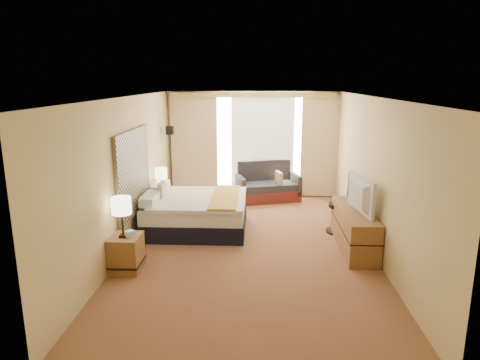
{
  "coord_description": "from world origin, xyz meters",
  "views": [
    {
      "loc": [
        0.16,
        -7.12,
        2.88
      ],
      "look_at": [
        -0.18,
        0.4,
        1.11
      ],
      "focal_mm": 32.0,
      "sensor_mm": 36.0,
      "label": 1
    }
  ],
  "objects_px": {
    "loveseat": "(267,187)",
    "lamp_left": "(121,207)",
    "media_dresser": "(354,229)",
    "floor_lamp": "(171,149)",
    "nightstand_left": "(126,253)",
    "lamp_right": "(161,174)",
    "bed": "(196,212)",
    "desk_chair": "(345,207)",
    "television": "(355,194)",
    "nightstand_right": "(162,206)"
  },
  "relations": [
    {
      "from": "nightstand_right",
      "to": "lamp_left",
      "type": "relative_size",
      "value": 0.88
    },
    {
      "from": "media_dresser",
      "to": "bed",
      "type": "distance_m",
      "value": 3.01
    },
    {
      "from": "nightstand_right",
      "to": "loveseat",
      "type": "bearing_deg",
      "value": 35.33
    },
    {
      "from": "media_dresser",
      "to": "nightstand_right",
      "type": "bearing_deg",
      "value": 158.6
    },
    {
      "from": "nightstand_right",
      "to": "television",
      "type": "distance_m",
      "value": 4.04
    },
    {
      "from": "media_dresser",
      "to": "lamp_right",
      "type": "bearing_deg",
      "value": 158.3
    },
    {
      "from": "floor_lamp",
      "to": "lamp_right",
      "type": "relative_size",
      "value": 3.39
    },
    {
      "from": "nightstand_left",
      "to": "bed",
      "type": "relative_size",
      "value": 0.29
    },
    {
      "from": "lamp_left",
      "to": "television",
      "type": "xyz_separation_m",
      "value": [
        3.66,
        0.97,
        -0.03
      ]
    },
    {
      "from": "desk_chair",
      "to": "television",
      "type": "distance_m",
      "value": 1.05
    },
    {
      "from": "desk_chair",
      "to": "loveseat",
      "type": "bearing_deg",
      "value": 115.51
    },
    {
      "from": "media_dresser",
      "to": "lamp_left",
      "type": "height_order",
      "value": "lamp_left"
    },
    {
      "from": "lamp_left",
      "to": "bed",
      "type": "bearing_deg",
      "value": 67.06
    },
    {
      "from": "floor_lamp",
      "to": "desk_chair",
      "type": "bearing_deg",
      "value": -27.03
    },
    {
      "from": "lamp_left",
      "to": "television",
      "type": "bearing_deg",
      "value": 14.83
    },
    {
      "from": "nightstand_right",
      "to": "lamp_right",
      "type": "relative_size",
      "value": 1.02
    },
    {
      "from": "lamp_right",
      "to": "nightstand_right",
      "type": "bearing_deg",
      "value": -89.17
    },
    {
      "from": "floor_lamp",
      "to": "nightstand_left",
      "type": "bearing_deg",
      "value": -89.54
    },
    {
      "from": "nightstand_left",
      "to": "lamp_left",
      "type": "relative_size",
      "value": 0.88
    },
    {
      "from": "nightstand_left",
      "to": "lamp_left",
      "type": "height_order",
      "value": "lamp_left"
    },
    {
      "from": "lamp_left",
      "to": "nightstand_left",
      "type": "bearing_deg",
      "value": 73.59
    },
    {
      "from": "lamp_left",
      "to": "television",
      "type": "relative_size",
      "value": 0.6
    },
    {
      "from": "loveseat",
      "to": "television",
      "type": "bearing_deg",
      "value": -81.54
    },
    {
      "from": "nightstand_right",
      "to": "desk_chair",
      "type": "relative_size",
      "value": 0.48
    },
    {
      "from": "loveseat",
      "to": "lamp_left",
      "type": "distance_m",
      "value": 4.77
    },
    {
      "from": "lamp_right",
      "to": "desk_chair",
      "type": "bearing_deg",
      "value": -10.42
    },
    {
      "from": "floor_lamp",
      "to": "lamp_left",
      "type": "xyz_separation_m",
      "value": [
        0.02,
        -3.78,
        -0.26
      ]
    },
    {
      "from": "desk_chair",
      "to": "lamp_left",
      "type": "distance_m",
      "value": 4.18
    },
    {
      "from": "nightstand_left",
      "to": "bed",
      "type": "xyz_separation_m",
      "value": [
        0.81,
        1.9,
        0.07
      ]
    },
    {
      "from": "bed",
      "to": "loveseat",
      "type": "bearing_deg",
      "value": 56.75
    },
    {
      "from": "floor_lamp",
      "to": "television",
      "type": "relative_size",
      "value": 1.74
    },
    {
      "from": "floor_lamp",
      "to": "desk_chair",
      "type": "height_order",
      "value": "floor_lamp"
    },
    {
      "from": "loveseat",
      "to": "lamp_right",
      "type": "bearing_deg",
      "value": -160.47
    },
    {
      "from": "loveseat",
      "to": "television",
      "type": "relative_size",
      "value": 1.56
    },
    {
      "from": "lamp_left",
      "to": "lamp_right",
      "type": "relative_size",
      "value": 1.16
    },
    {
      "from": "media_dresser",
      "to": "desk_chair",
      "type": "xyz_separation_m",
      "value": [
        -0.02,
        0.8,
        0.16
      ]
    },
    {
      "from": "nightstand_left",
      "to": "floor_lamp",
      "type": "distance_m",
      "value": 3.88
    },
    {
      "from": "nightstand_right",
      "to": "lamp_right",
      "type": "xyz_separation_m",
      "value": [
        -0.0,
        0.02,
        0.69
      ]
    },
    {
      "from": "nightstand_left",
      "to": "nightstand_right",
      "type": "bearing_deg",
      "value": 90.0
    },
    {
      "from": "nightstand_left",
      "to": "desk_chair",
      "type": "height_order",
      "value": "desk_chair"
    },
    {
      "from": "nightstand_left",
      "to": "television",
      "type": "distance_m",
      "value": 3.83
    },
    {
      "from": "bed",
      "to": "lamp_left",
      "type": "distance_m",
      "value": 2.22
    },
    {
      "from": "nightstand_left",
      "to": "floor_lamp",
      "type": "relative_size",
      "value": 0.3
    },
    {
      "from": "loveseat",
      "to": "nightstand_left",
      "type": "bearing_deg",
      "value": -134.18
    },
    {
      "from": "media_dresser",
      "to": "floor_lamp",
      "type": "height_order",
      "value": "floor_lamp"
    },
    {
      "from": "media_dresser",
      "to": "loveseat",
      "type": "relative_size",
      "value": 1.1
    },
    {
      "from": "nightstand_right",
      "to": "lamp_right",
      "type": "height_order",
      "value": "lamp_right"
    },
    {
      "from": "media_dresser",
      "to": "bed",
      "type": "xyz_separation_m",
      "value": [
        -2.89,
        0.85,
        -0.01
      ]
    },
    {
      "from": "lamp_right",
      "to": "bed",
      "type": "bearing_deg",
      "value": -37.55
    },
    {
      "from": "nightstand_right",
      "to": "floor_lamp",
      "type": "xyz_separation_m",
      "value": [
        -0.03,
        1.24,
        1.02
      ]
    }
  ]
}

